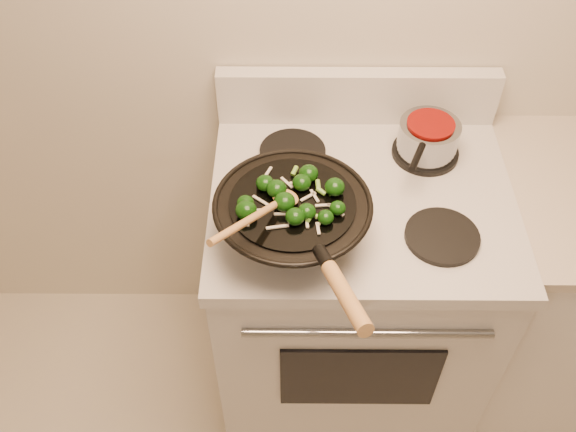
{
  "coord_description": "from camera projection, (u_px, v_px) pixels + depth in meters",
  "views": [
    {
      "loc": [
        -0.38,
        0.02,
        2.1
      ],
      "look_at": [
        -0.38,
        1.0,
        1.02
      ],
      "focal_mm": 40.0,
      "sensor_mm": 36.0,
      "label": 1
    }
  ],
  "objects": [
    {
      "name": "saucepan",
      "position": [
        428.0,
        137.0,
        1.7
      ],
      "size": [
        0.16,
        0.25,
        0.1
      ],
      "color": "gray",
      "rests_on": "stove"
    },
    {
      "name": "wok",
      "position": [
        293.0,
        218.0,
        1.49
      ],
      "size": [
        0.37,
        0.59,
        0.23
      ],
      "color": "black",
      "rests_on": "stove"
    },
    {
      "name": "wooden_spoon",
      "position": [
        265.0,
        210.0,
        1.38
      ],
      "size": [
        0.19,
        0.26,
        0.12
      ],
      "color": "#B48046",
      "rests_on": "wok"
    },
    {
      "name": "stirfry",
      "position": [
        292.0,
        197.0,
        1.44
      ],
      "size": [
        0.25,
        0.21,
        0.04
      ],
      "color": "black",
      "rests_on": "wok"
    },
    {
      "name": "stove",
      "position": [
        350.0,
        294.0,
        1.98
      ],
      "size": [
        0.78,
        0.67,
        1.08
      ],
      "color": "silver",
      "rests_on": "ground"
    }
  ]
}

